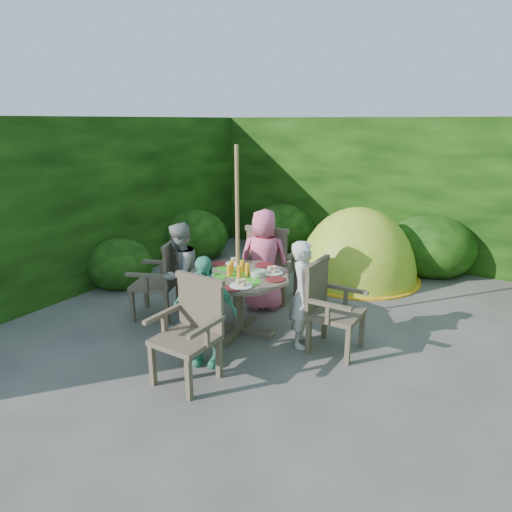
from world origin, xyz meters
The scene contains 13 objects.
ground centered at (0.00, 0.00, 0.00)m, with size 60.00×60.00×0.00m, color #4B4943.
hedge_enclosure centered at (0.00, 1.33, 1.25)m, with size 9.00×9.00×2.50m.
patio_table centered at (-0.85, -0.22, 0.61)m, with size 1.42×1.42×0.87m.
parasol_pole centered at (-0.86, -0.22, 1.10)m, with size 0.04×0.04×2.20m, color olive.
garden_chair_right centered at (0.22, -0.05, 0.51)m, with size 0.52×0.58×0.96m.
garden_chair_left centered at (-1.95, -0.36, 0.52)m, with size 0.70×0.74×0.97m.
garden_chair_back centered at (-1.02, 0.85, 0.56)m, with size 0.69×0.63×1.05m.
garden_chair_front centered at (-0.69, -1.31, 0.52)m, with size 0.59×0.53×0.98m.
child_right centered at (-0.07, -0.11, 0.61)m, with size 0.44×0.29×1.21m, color silver.
child_left centered at (-1.65, -0.34, 0.63)m, with size 0.61×0.48×1.27m, color gray.
child_back centered at (-0.97, 0.57, 0.68)m, with size 0.66×0.43×1.36m, color #F7668B.
child_front centered at (-0.74, -1.02, 0.59)m, with size 0.69×0.29×1.17m, color #4BB08D.
dome_tent centered at (-0.33, 2.39, 0.00)m, with size 2.14×2.14×2.30m.
Camera 1 is at (1.95, -4.39, 2.45)m, focal length 32.00 mm.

